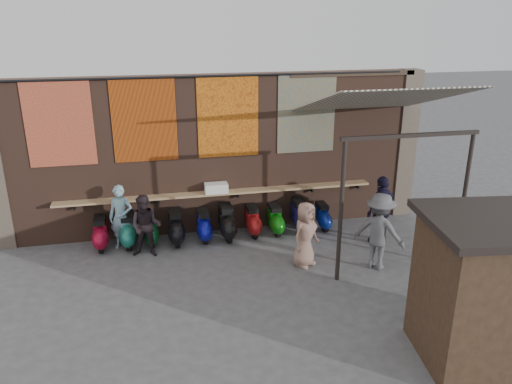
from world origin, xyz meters
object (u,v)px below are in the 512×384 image
scooter_stool_1 (128,231)px  scooter_stool_2 (151,231)px  shopper_navy (381,210)px  scooter_stool_8 (300,216)px  scooter_stool_6 (253,221)px  market_stall (495,294)px  scooter_stool_4 (204,226)px  scooter_stool_7 (275,220)px  scooter_stool_3 (176,227)px  shopper_tan (305,234)px  scooter_stool_9 (322,216)px  diner_right (146,226)px  scooter_stool_5 (227,223)px  shopper_grey (379,232)px  diner_left (121,217)px  scooter_stool_0 (101,234)px  shelf_box (216,188)px

scooter_stool_1 → scooter_stool_2: scooter_stool_1 is taller
shopper_navy → scooter_stool_8: bearing=-57.7°
scooter_stool_6 → market_stall: market_stall is taller
scooter_stool_4 → scooter_stool_7: scooter_stool_4 is taller
scooter_stool_3 → shopper_tan: bearing=-33.0°
scooter_stool_9 → diner_right: diner_right is taller
market_stall → diner_right: bearing=145.6°
scooter_stool_6 → scooter_stool_7: bearing=-5.1°
scooter_stool_5 → shopper_navy: shopper_navy is taller
diner_right → scooter_stool_4: bearing=37.4°
shopper_navy → shopper_grey: bearing=35.6°
scooter_stool_3 → shopper_grey: (4.29, -2.25, 0.47)m
diner_right → scooter_stool_1: bearing=139.5°
diner_left → scooter_stool_7: bearing=17.5°
scooter_stool_7 → shopper_tan: shopper_tan is taller
scooter_stool_7 → scooter_stool_8: (0.66, -0.02, 0.04)m
scooter_stool_6 → shopper_grey: size_ratio=0.45×
scooter_stool_0 → scooter_stool_3: 1.79m
scooter_stool_6 → scooter_stool_7: (0.58, -0.05, -0.00)m
scooter_stool_5 → scooter_stool_7: bearing=0.8°
scooter_stool_7 → market_stall: bearing=-68.2°
scooter_stool_8 → market_stall: (1.53, -5.48, 0.76)m
scooter_stool_3 → shopper_navy: 5.05m
shopper_navy → diner_right: bearing=-31.6°
scooter_stool_4 → scooter_stool_5: (0.59, -0.00, 0.04)m
scooter_stool_7 → diner_left: bearing=-179.5°
scooter_stool_3 → scooter_stool_5: 1.27m
scooter_stool_3 → diner_right: 0.97m
scooter_stool_5 → scooter_stool_9: size_ratio=1.24×
scooter_stool_0 → market_stall: size_ratio=0.34×
diner_left → shopper_tan: bearing=-6.8°
shelf_box → scooter_stool_3: (-1.07, -0.33, -0.83)m
scooter_stool_0 → scooter_stool_8: bearing=-0.8°
scooter_stool_1 → scooter_stool_2: bearing=-1.4°
scooter_stool_0 → shopper_tan: 4.92m
scooter_stool_0 → scooter_stool_1: bearing=-0.2°
scooter_stool_6 → scooter_stool_8: 1.25m
shopper_grey → scooter_stool_8: bearing=-22.9°
scooter_stool_3 → scooter_stool_9: 3.82m
market_stall → scooter_stool_3: bearing=138.5°
scooter_stool_5 → scooter_stool_7: (1.26, 0.02, -0.05)m
scooter_stool_9 → shopper_grey: 2.42m
scooter_stool_6 → scooter_stool_9: bearing=-0.5°
shopper_navy → scooter_stool_4: bearing=-40.7°
scooter_stool_0 → scooter_stool_6: scooter_stool_0 is taller
diner_right → shopper_navy: size_ratio=0.87×
shelf_box → scooter_stool_1: bearing=-173.3°
market_stall → scooter_stool_5: bearing=130.0°
scooter_stool_5 → shopper_tan: shopper_tan is taller
diner_left → diner_right: 0.80m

